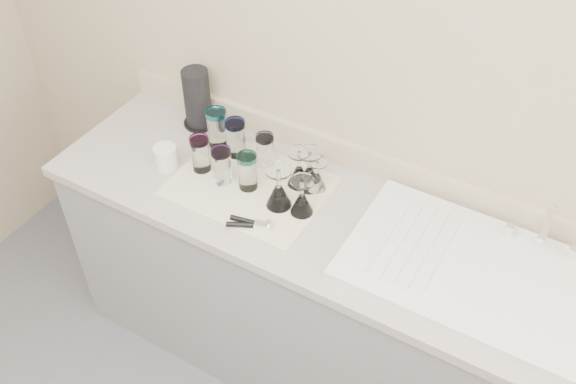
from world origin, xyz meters
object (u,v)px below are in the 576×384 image
Objects in this scene: tumbler_lavender at (247,171)px; goblet_back_left at (299,173)px; goblet_back_right at (317,179)px; sink_unit at (477,273)px; goblet_front_left at (279,193)px; paper_towel_roll at (197,99)px; goblet_front_right at (302,201)px; white_mug at (165,157)px; tumbler_blue at (222,165)px; goblet_extra at (309,175)px; tumbler_teal at (217,128)px; tumbler_magenta at (200,153)px; tumbler_purple at (265,150)px; can_opener at (250,224)px; tumbler_cyan at (236,138)px.

tumbler_lavender is 0.97× the size of goblet_back_left.
goblet_back_left reaches higher than goblet_back_right.
sink_unit is at bearing -9.46° from goblet_back_right.
goblet_front_left is (-0.01, -0.13, 0.00)m from goblet_back_left.
goblet_front_right is at bearing -21.61° from paper_towel_roll.
white_mug is (-1.18, -0.06, 0.03)m from sink_unit.
sink_unit reaches higher than tumbler_blue.
tumbler_teal is at bearing 175.27° from goblet_extra.
goblet_front_left reaches higher than goblet_back_right.
goblet_extra reaches higher than white_mug.
tumbler_teal is 0.15m from tumbler_magenta.
sink_unit is 1.05m from tumbler_magenta.
sink_unit is 5.09× the size of goblet_extra.
paper_towel_roll is at bearing 170.15° from sink_unit.
goblet_back_right is (-0.63, 0.10, 0.03)m from sink_unit.
tumbler_purple is 0.38m from paper_towel_roll.
goblet_front_right is at bearing -56.45° from goblet_back_left.
goblet_extra is 0.58m from paper_towel_roll.
tumbler_blue is at bearing -50.82° from tumbler_teal.
tumbler_lavender reaches higher than tumbler_purple.
goblet_front_right reaches higher than tumbler_purple.
tumbler_teal is at bearing 147.80° from tumbler_lavender.
tumbler_teal reaches higher than white_mug.
paper_towel_roll reaches higher than tumbler_lavender.
goblet_front_right is (0.09, 0.01, -0.01)m from goblet_front_left.
tumbler_blue is at bearing -179.34° from goblet_front_right.
tumbler_lavender is 0.99× the size of goblet_front_right.
goblet_front_right is (0.23, -0.02, -0.02)m from tumbler_lavender.
goblet_extra is at bearing 30.41° from tumbler_lavender.
goblet_front_left is at bearing -116.79° from goblet_back_right.
tumbler_magenta is 0.96× the size of can_opener.
goblet_front_right is 0.19m from can_opener.
goblet_front_right is (0.37, -0.15, -0.03)m from tumbler_cyan.
goblet_back_right is 0.49× the size of paper_towel_roll.
tumbler_teal is at bearing 62.42° from white_mug.
goblet_front_right is 0.57m from white_mug.
white_mug is at bearing -162.16° from goblet_back_left.
tumbler_cyan is 0.40m from goblet_front_right.
tumbler_teal is 0.42m from goblet_extra.
white_mug is (-0.13, -0.05, -0.04)m from tumbler_magenta.
goblet_front_left is at bearing -9.93° from tumbler_lavender.
tumbler_teal reaches higher than can_opener.
can_opener is 0.46m from white_mug.
can_opener is 1.14× the size of white_mug.
tumbler_magenta is 0.44m from goblet_back_right.
tumbler_cyan is 0.29m from goblet_back_left.
sink_unit is 0.64m from goblet_back_right.
goblet_front_left is 0.48m from white_mug.
tumbler_magenta reaches higher than goblet_back_right.
tumbler_cyan reaches higher than can_opener.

